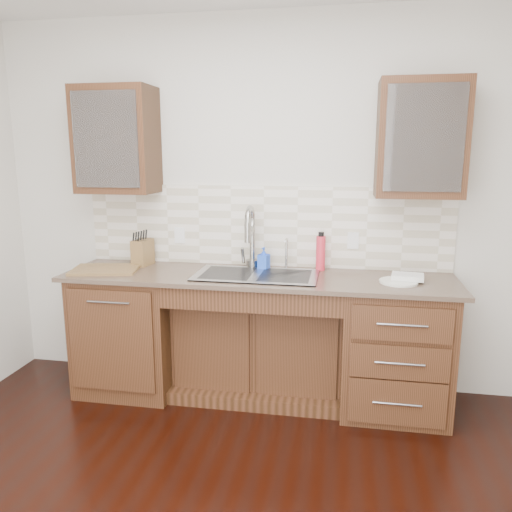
% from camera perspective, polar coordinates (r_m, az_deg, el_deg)
% --- Properties ---
extents(wall_back, '(4.00, 0.10, 2.70)m').
position_cam_1_polar(wall_back, '(3.73, 1.08, 5.76)').
color(wall_back, silver).
rests_on(wall_back, ground).
extents(base_cabinet_left, '(0.70, 0.62, 0.88)m').
position_cam_1_polar(base_cabinet_left, '(3.87, -14.02, -8.24)').
color(base_cabinet_left, '#593014').
rests_on(base_cabinet_left, ground).
extents(base_cabinet_center, '(1.20, 0.44, 0.70)m').
position_cam_1_polar(base_cabinet_center, '(3.72, 0.36, -10.21)').
color(base_cabinet_center, '#593014').
rests_on(base_cabinet_center, ground).
extents(base_cabinet_right, '(0.70, 0.62, 0.88)m').
position_cam_1_polar(base_cabinet_right, '(3.57, 15.53, -10.04)').
color(base_cabinet_right, '#593014').
rests_on(base_cabinet_right, ground).
extents(countertop, '(2.70, 0.65, 0.03)m').
position_cam_1_polar(countertop, '(3.45, 0.07, -2.44)').
color(countertop, '#84705B').
rests_on(countertop, base_cabinet_left).
extents(backsplash, '(2.70, 0.02, 0.59)m').
position_cam_1_polar(backsplash, '(3.69, 0.93, 3.42)').
color(backsplash, beige).
rests_on(backsplash, wall_back).
extents(sink, '(0.84, 0.46, 0.19)m').
position_cam_1_polar(sink, '(3.45, 0.03, -3.62)').
color(sink, '#9E9EA5').
rests_on(sink, countertop).
extents(faucet, '(0.04, 0.04, 0.40)m').
position_cam_1_polar(faucet, '(3.62, -0.42, 1.74)').
color(faucet, '#999993').
rests_on(faucet, countertop).
extents(filter_tap, '(0.02, 0.02, 0.24)m').
position_cam_1_polar(filter_tap, '(3.61, 3.51, 0.39)').
color(filter_tap, '#999993').
rests_on(filter_tap, countertop).
extents(upper_cabinet_left, '(0.55, 0.34, 0.75)m').
position_cam_1_polar(upper_cabinet_left, '(3.81, -15.62, 12.62)').
color(upper_cabinet_left, '#593014').
rests_on(upper_cabinet_left, wall_back).
extents(upper_cabinet_right, '(0.55, 0.34, 0.75)m').
position_cam_1_polar(upper_cabinet_right, '(3.48, 18.29, 12.57)').
color(upper_cabinet_right, '#593014').
rests_on(upper_cabinet_right, wall_back).
extents(outlet_left, '(0.08, 0.01, 0.12)m').
position_cam_1_polar(outlet_left, '(3.85, -8.71, 2.35)').
color(outlet_left, white).
rests_on(outlet_left, backsplash).
extents(outlet_right, '(0.08, 0.01, 0.12)m').
position_cam_1_polar(outlet_right, '(3.65, 11.03, 1.74)').
color(outlet_right, white).
rests_on(outlet_right, backsplash).
extents(soap_bottle, '(0.09, 0.09, 0.16)m').
position_cam_1_polar(soap_bottle, '(3.60, 0.89, -0.27)').
color(soap_bottle, blue).
rests_on(soap_bottle, countertop).
extents(water_bottle, '(0.07, 0.07, 0.25)m').
position_cam_1_polar(water_bottle, '(3.59, 7.40, 0.31)').
color(water_bottle, red).
rests_on(water_bottle, countertop).
extents(plate, '(0.30, 0.30, 0.01)m').
position_cam_1_polar(plate, '(3.37, 15.98, -2.84)').
color(plate, white).
rests_on(plate, countertop).
extents(dish_towel, '(0.22, 0.17, 0.03)m').
position_cam_1_polar(dish_towel, '(3.42, 16.94, -2.27)').
color(dish_towel, silver).
rests_on(dish_towel, plate).
extents(knife_block, '(0.13, 0.19, 0.19)m').
position_cam_1_polar(knife_block, '(3.83, -12.82, 0.40)').
color(knife_block, '#9C6949').
rests_on(knife_block, countertop).
extents(cutting_board, '(0.51, 0.40, 0.02)m').
position_cam_1_polar(cutting_board, '(3.72, -16.82, -1.48)').
color(cutting_board, brown).
rests_on(cutting_board, countertop).
extents(cup_left_a, '(0.15, 0.15, 0.09)m').
position_cam_1_polar(cup_left_a, '(3.88, -17.59, 11.70)').
color(cup_left_a, silver).
rests_on(cup_left_a, upper_cabinet_left).
extents(cup_left_b, '(0.11, 0.11, 0.09)m').
position_cam_1_polar(cup_left_b, '(3.76, -13.74, 11.87)').
color(cup_left_b, white).
rests_on(cup_left_b, upper_cabinet_left).
extents(cup_right_a, '(0.14, 0.14, 0.09)m').
position_cam_1_polar(cup_right_a, '(3.47, 17.27, 11.74)').
color(cup_right_a, white).
rests_on(cup_right_a, upper_cabinet_right).
extents(cup_right_b, '(0.10, 0.10, 0.09)m').
position_cam_1_polar(cup_right_b, '(3.50, 20.81, 11.47)').
color(cup_right_b, white).
rests_on(cup_right_b, upper_cabinet_right).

